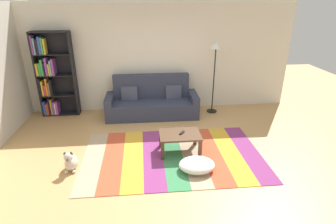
# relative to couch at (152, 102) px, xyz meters

# --- Properties ---
(ground_plane) EXTENTS (14.00, 14.00, 0.00)m
(ground_plane) POSITION_rel_couch_xyz_m (0.26, -2.02, -0.34)
(ground_plane) COLOR tan
(back_wall) EXTENTS (6.80, 0.10, 2.70)m
(back_wall) POSITION_rel_couch_xyz_m (0.26, 0.53, 1.01)
(back_wall) COLOR silver
(back_wall) RESTS_ON ground_plane
(rug) EXTENTS (3.35, 2.07, 0.01)m
(rug) POSITION_rel_couch_xyz_m (0.30, -1.99, -0.33)
(rug) COLOR tan
(rug) RESTS_ON ground_plane
(couch) EXTENTS (2.26, 0.80, 1.00)m
(couch) POSITION_rel_couch_xyz_m (0.00, 0.00, 0.00)
(couch) COLOR #2D3347
(couch) RESTS_ON ground_plane
(bookshelf) EXTENTS (0.90, 0.28, 2.06)m
(bookshelf) POSITION_rel_couch_xyz_m (-2.42, 0.28, 0.65)
(bookshelf) COLOR black
(bookshelf) RESTS_ON ground_plane
(coffee_table) EXTENTS (0.78, 0.55, 0.38)m
(coffee_table) POSITION_rel_couch_xyz_m (0.45, -1.85, -0.01)
(coffee_table) COLOR #513826
(coffee_table) RESTS_ON rug
(pouf) EXTENTS (0.62, 0.51, 0.20)m
(pouf) POSITION_rel_couch_xyz_m (0.66, -2.49, -0.23)
(pouf) COLOR white
(pouf) RESTS_ON rug
(dog) EXTENTS (0.22, 0.35, 0.40)m
(dog) POSITION_rel_couch_xyz_m (-1.50, -2.26, -0.18)
(dog) COLOR beige
(dog) RESTS_ON ground_plane
(standing_lamp) EXTENTS (0.32, 0.32, 1.79)m
(standing_lamp) POSITION_rel_couch_xyz_m (1.57, 0.06, 1.16)
(standing_lamp) COLOR black
(standing_lamp) RESTS_ON ground_plane
(tv_remote) EXTENTS (0.12, 0.15, 0.02)m
(tv_remote) POSITION_rel_couch_xyz_m (0.49, -1.83, 0.06)
(tv_remote) COLOR black
(tv_remote) RESTS_ON coffee_table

